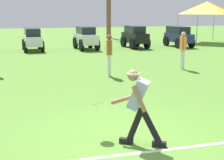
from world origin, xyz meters
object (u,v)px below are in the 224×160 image
Objects in this scene: frisbee_in_flight at (98,104)px; teammate_deep at (109,51)px; parked_car_slot_b at (32,39)px; teammate_midfield at (183,47)px; parked_car_slot_c at (86,37)px; frisbee_thrower at (139,103)px; parked_car_slot_d at (135,36)px; event_tent at (207,8)px; parked_car_slot_e at (178,36)px.

teammate_deep is at bearing 73.91° from frisbee_in_flight.
teammate_deep is at bearing -74.30° from parked_car_slot_b.
teammate_midfield is 3.39m from teammate_deep.
parked_car_slot_c is (-2.61, 8.07, -0.20)m from teammate_midfield.
teammate_deep is (-3.32, -0.70, 0.00)m from teammate_midfield.
frisbee_thrower reaches higher than frisbee_in_flight.
parked_car_slot_c is at bearing -3.24° from parked_car_slot_b.
frisbee_thrower is 0.58× the size of parked_car_slot_d.
parked_car_slot_b is at bearing 176.76° from parked_car_slot_c.
frisbee_thrower is at bearing -107.99° from parked_car_slot_d.
teammate_deep is 14.76m from event_tent.
parked_car_slot_c is at bearing 80.69° from frisbee_in_flight.
teammate_deep is 9.31m from parked_car_slot_b.
event_tent is at bearing 11.83° from parked_car_slot_c.
parked_car_slot_c is at bearing 83.39° from frisbee_thrower.
event_tent is at bearing 8.03° from parked_car_slot_b.
parked_car_slot_d is (5.00, 15.40, -0.06)m from frisbee_thrower.
parked_car_slot_b is at bearing 95.35° from frisbee_thrower.
event_tent reaches higher than parked_car_slot_b.
parked_car_slot_d reaches higher than parked_car_slot_b.
teammate_deep is at bearing -94.57° from parked_car_slot_c.
teammate_deep reaches higher than parked_car_slot_e.
parked_car_slot_e reaches higher than frisbee_in_flight.
teammate_deep is 0.48× the size of event_tent.
parked_car_slot_d is 2.99m from parked_car_slot_e.
frisbee_thrower is 15.38m from parked_car_slot_c.
teammate_deep is at bearing -128.25° from parked_car_slot_e.
parked_car_slot_b and parked_car_slot_e have the same top height.
frisbee_thrower is 0.88m from frisbee_in_flight.
frisbee_in_flight is 0.22× the size of teammate_midfield.
teammate_deep is 9.73m from parked_car_slot_d.
parked_car_slot_b is 3.22m from parked_car_slot_c.
frisbee_in_flight is at bearing -110.84° from parked_car_slot_d.
frisbee_in_flight is 8.31m from teammate_midfield.
parked_car_slot_e is (7.99, 15.28, -0.08)m from frisbee_thrower.
parked_car_slot_e is at bearing -147.83° from event_tent.
teammate_midfield is (4.39, 7.21, 0.14)m from frisbee_thrower.
parked_car_slot_e is (6.22, 0.00, -0.02)m from parked_car_slot_c.
teammate_midfield reaches higher than frisbee_thrower.
parked_car_slot_d is (3.23, 0.12, 0.00)m from parked_car_slot_c.
parked_car_slot_d is 6.60m from event_tent.
parked_car_slot_d is at bearing -0.53° from parked_car_slot_b.
teammate_midfield is 0.64× the size of parked_car_slot_b.
parked_car_slot_d is (5.64, 14.81, 0.07)m from frisbee_in_flight.
frisbee_thrower is at bearing -121.32° from teammate_midfield.
parked_car_slot_d is (6.45, -0.06, 0.02)m from parked_car_slot_b.
parked_car_slot_b is at bearing 125.25° from teammate_midfield.
event_tent is at bearing 54.84° from frisbee_in_flight.
frisbee_thrower is 0.44× the size of event_tent.
frisbee_thrower is 17.25m from parked_car_slot_e.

